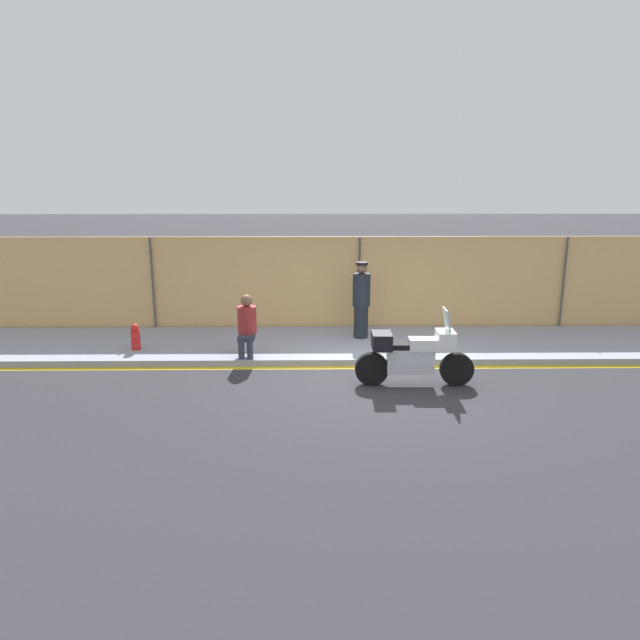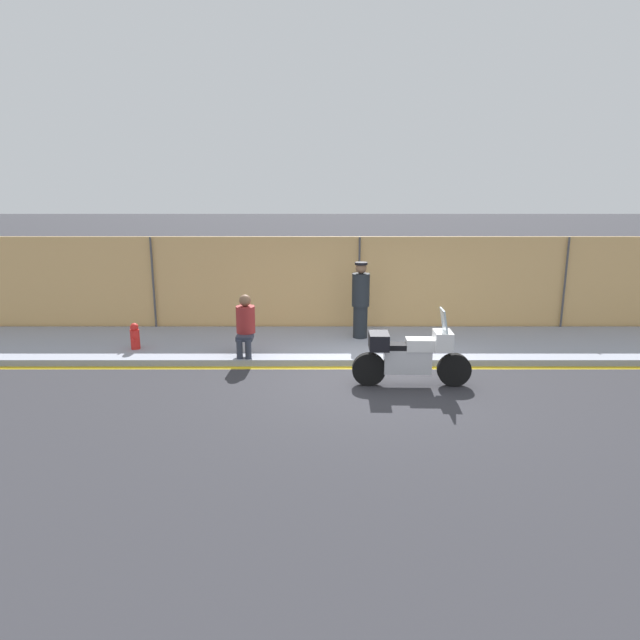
{
  "view_description": "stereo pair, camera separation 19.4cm",
  "coord_description": "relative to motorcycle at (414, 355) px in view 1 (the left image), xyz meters",
  "views": [
    {
      "loc": [
        -1.17,
        -10.37,
        3.7
      ],
      "look_at": [
        -1.01,
        1.59,
        0.81
      ],
      "focal_mm": 32.0,
      "sensor_mm": 36.0,
      "label": 1
    },
    {
      "loc": [
        -0.98,
        -10.37,
        3.7
      ],
      "look_at": [
        -1.01,
        1.59,
        0.81
      ],
      "focal_mm": 32.0,
      "sensor_mm": 36.0,
      "label": 2
    }
  ],
  "objects": [
    {
      "name": "person_seated_on_curb",
      "position": [
        -3.26,
        1.57,
        0.25
      ],
      "size": [
        0.4,
        0.67,
        1.28
      ],
      "color": "#2D3342",
      "rests_on": "sidewalk"
    },
    {
      "name": "fire_hydrant",
      "position": [
        -5.74,
        1.95,
        -0.17
      ],
      "size": [
        0.2,
        0.25,
        0.58
      ],
      "color": "red",
      "rests_on": "sidewalk"
    },
    {
      "name": "ground_plane",
      "position": [
        -0.7,
        0.27,
        -0.59
      ],
      "size": [
        120.0,
        120.0,
        0.0
      ],
      "primitive_type": "plane",
      "color": "#2D2D33"
    },
    {
      "name": "curb_paint_stripe",
      "position": [
        -0.7,
        1.03,
        -0.59
      ],
      "size": [
        38.22,
        0.18,
        0.01
      ],
      "color": "gold",
      "rests_on": "ground_plane"
    },
    {
      "name": "officer_standing",
      "position": [
        -0.73,
        2.9,
        0.46
      ],
      "size": [
        0.41,
        0.41,
        1.79
      ],
      "color": "#1E2328",
      "rests_on": "sidewalk"
    },
    {
      "name": "motorcycle",
      "position": [
        0.0,
        0.0,
        0.0
      ],
      "size": [
        2.21,
        0.53,
        1.47
      ],
      "rotation": [
        0.0,
        0.0,
        -0.02
      ],
      "color": "black",
      "rests_on": "ground_plane"
    },
    {
      "name": "sidewalk",
      "position": [
        -0.7,
        2.54,
        -0.52
      ],
      "size": [
        38.22,
        2.83,
        0.14
      ],
      "color": "#8E93A3",
      "rests_on": "ground_plane"
    },
    {
      "name": "storefront_fence",
      "position": [
        -0.7,
        4.04,
        0.61
      ],
      "size": [
        36.31,
        0.17,
        2.41
      ],
      "color": "#E5B26B",
      "rests_on": "ground_plane"
    }
  ]
}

